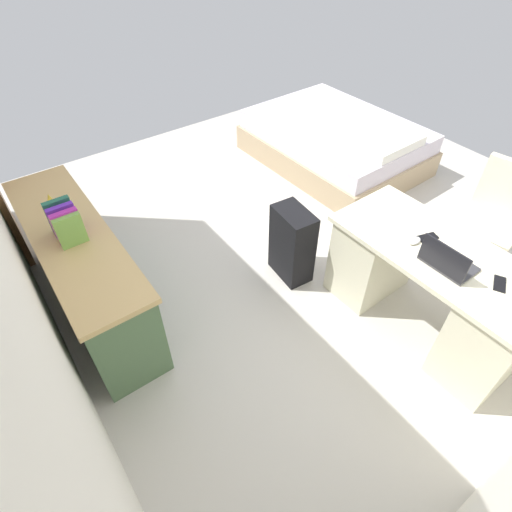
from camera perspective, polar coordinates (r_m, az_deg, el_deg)
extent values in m
plane|color=beige|center=(3.87, 7.44, 1.96)|extent=(5.50, 5.50, 0.00)
cube|color=beige|center=(2.93, 24.37, 0.27)|extent=(1.45, 0.68, 0.04)
cube|color=beige|center=(3.08, 29.69, -9.76)|extent=(0.41, 0.60, 0.70)
cube|color=beige|center=(3.34, 15.93, 0.28)|extent=(0.41, 0.60, 0.70)
cylinder|color=black|center=(4.03, 27.20, -1.13)|extent=(0.52, 0.52, 0.04)
cylinder|color=black|center=(3.92, 28.08, 0.87)|extent=(0.06, 0.06, 0.42)
cube|color=beige|center=(3.77, 29.31, 3.67)|extent=(0.54, 0.54, 0.08)
cube|color=beige|center=(3.81, 31.66, 8.00)|extent=(0.44, 0.14, 0.44)
cube|color=#4C6B47|center=(3.31, -22.53, -2.17)|extent=(1.76, 0.44, 0.71)
cube|color=tan|center=(3.07, -24.37, 2.72)|extent=(1.80, 0.48, 0.04)
cube|color=#415B3C|center=(3.16, -15.70, -6.70)|extent=(0.67, 0.01, 0.25)
cube|color=#415B3C|center=(3.73, -20.66, 1.09)|extent=(0.67, 0.01, 0.25)
cube|color=tan|center=(5.04, 10.61, 14.23)|extent=(1.94, 1.45, 0.28)
cube|color=silver|center=(4.93, 10.98, 16.65)|extent=(1.88, 1.39, 0.20)
cube|color=white|center=(4.50, 17.51, 14.89)|extent=(0.50, 0.69, 0.10)
cube|color=black|center=(3.34, 5.01, 1.64)|extent=(0.38, 0.25, 0.64)
cube|color=#333338|center=(2.84, 25.09, -0.93)|extent=(0.31, 0.22, 0.02)
cube|color=black|center=(2.70, 24.52, -0.31)|extent=(0.31, 0.02, 0.19)
ellipsoid|color=white|center=(2.91, 21.08, 1.99)|extent=(0.06, 0.10, 0.03)
cube|color=black|center=(2.85, 30.65, -3.33)|extent=(0.12, 0.15, 0.01)
cube|color=black|center=(2.99, 22.66, 2.41)|extent=(0.10, 0.15, 0.01)
cube|color=#72A748|center=(2.88, -24.26, 3.19)|extent=(0.04, 0.17, 0.22)
cube|color=#A7299D|center=(2.91, -24.53, 3.69)|extent=(0.04, 0.17, 0.23)
cube|color=#A9B747|center=(2.95, -24.65, 3.80)|extent=(0.03, 0.17, 0.20)
cube|color=#5B28B4|center=(2.97, -24.97, 4.45)|extent=(0.04, 0.17, 0.23)
cube|color=#8C2461|center=(3.02, -25.08, 4.55)|extent=(0.03, 0.17, 0.19)
cube|color=#225E4C|center=(3.04, -25.40, 5.20)|extent=(0.04, 0.17, 0.23)
cone|color=gold|center=(3.33, -26.57, 6.91)|extent=(0.08, 0.08, 0.11)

